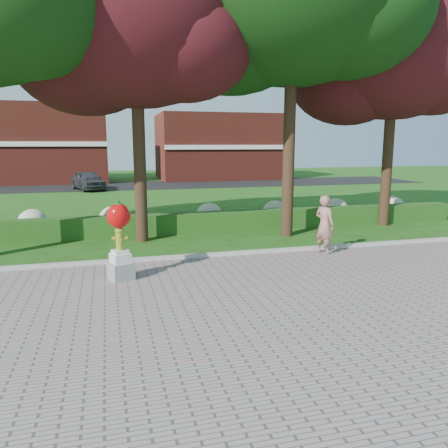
# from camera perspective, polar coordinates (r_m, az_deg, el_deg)

# --- Properties ---
(ground) EXTENTS (100.00, 100.00, 0.00)m
(ground) POSITION_cam_1_polar(r_m,az_deg,el_deg) (10.98, 2.54, -8.26)
(ground) COLOR #224912
(ground) RESTS_ON ground
(walkway) EXTENTS (40.00, 14.00, 0.04)m
(walkway) POSITION_cam_1_polar(r_m,az_deg,el_deg) (7.56, 12.15, -17.39)
(walkway) COLOR gray
(walkway) RESTS_ON ground
(curb) EXTENTS (40.00, 0.18, 0.15)m
(curb) POSITION_cam_1_polar(r_m,az_deg,el_deg) (13.73, -1.23, -4.09)
(curb) COLOR #ADADA5
(curb) RESTS_ON ground
(lawn_hedge) EXTENTS (24.00, 0.70, 0.80)m
(lawn_hedge) POSITION_cam_1_polar(r_m,az_deg,el_deg) (17.48, -4.37, 0.14)
(lawn_hedge) COLOR #224F16
(lawn_hedge) RESTS_ON ground
(hydrangea_row) EXTENTS (20.10, 1.10, 0.99)m
(hydrangea_row) POSITION_cam_1_polar(r_m,az_deg,el_deg) (18.53, -3.21, 1.21)
(hydrangea_row) COLOR #A7B086
(hydrangea_row) RESTS_ON ground
(street) EXTENTS (50.00, 8.00, 0.02)m
(street) POSITION_cam_1_polar(r_m,az_deg,el_deg) (38.20, -10.25, 5.01)
(street) COLOR black
(street) RESTS_ON ground
(building_left) EXTENTS (14.00, 8.00, 7.00)m
(building_left) POSITION_cam_1_polar(r_m,az_deg,el_deg) (44.44, -24.23, 9.52)
(building_left) COLOR maroon
(building_left) RESTS_ON ground
(building_right) EXTENTS (12.00, 8.00, 6.40)m
(building_right) POSITION_cam_1_polar(r_m,az_deg,el_deg) (45.31, -0.77, 10.05)
(building_right) COLOR maroon
(building_right) RESTS_ON ground
(tree_mid_left) EXTENTS (8.25, 7.04, 10.69)m
(tree_mid_left) POSITION_cam_1_polar(r_m,az_deg,el_deg) (16.47, -11.94, 23.50)
(tree_mid_left) COLOR black
(tree_mid_left) RESTS_ON ground
(tree_far_right) EXTENTS (7.88, 6.72, 10.21)m
(tree_far_right) POSITION_cam_1_polar(r_m,az_deg,el_deg) (20.43, 20.98, 19.50)
(tree_far_right) COLOR black
(tree_far_right) RESTS_ON ground
(hydrant_sculpture) EXTENTS (0.72, 0.72, 2.06)m
(hydrant_sculpture) POSITION_cam_1_polar(r_m,az_deg,el_deg) (11.49, -13.48, -1.86)
(hydrant_sculpture) COLOR gray
(hydrant_sculpture) RESTS_ON walkway
(woman) EXTENTS (0.69, 0.81, 1.89)m
(woman) POSITION_cam_1_polar(r_m,az_deg,el_deg) (14.25, 12.98, -0.07)
(woman) COLOR #A56C5E
(woman) RESTS_ON walkway
(parked_car) EXTENTS (3.08, 4.70, 1.49)m
(parked_car) POSITION_cam_1_polar(r_m,az_deg,el_deg) (35.24, -17.36, 5.49)
(parked_car) COLOR #3A3C41
(parked_car) RESTS_ON street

